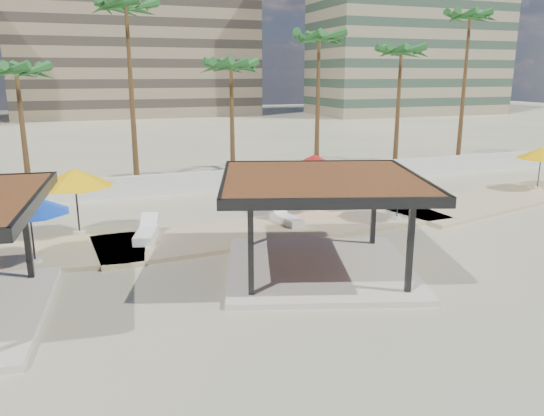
{
  "coord_description": "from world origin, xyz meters",
  "views": [
    {
      "loc": [
        -6.27,
        -14.01,
        6.74
      ],
      "look_at": [
        1.02,
        5.76,
        1.4
      ],
      "focal_mm": 35.0,
      "sensor_mm": 36.0,
      "label": 1
    }
  ],
  "objects_px": {
    "pavilion_central": "(321,215)",
    "lounger_b": "(286,219)",
    "umbrella_c": "(314,163)",
    "lounger_a": "(146,234)",
    "lounger_c": "(394,199)"
  },
  "relations": [
    {
      "from": "pavilion_central",
      "to": "umbrella_c",
      "type": "bearing_deg",
      "value": 84.87
    },
    {
      "from": "umbrella_c",
      "to": "lounger_b",
      "type": "height_order",
      "value": "umbrella_c"
    },
    {
      "from": "lounger_a",
      "to": "lounger_c",
      "type": "bearing_deg",
      "value": -64.65
    },
    {
      "from": "umbrella_c",
      "to": "lounger_a",
      "type": "height_order",
      "value": "umbrella_c"
    },
    {
      "from": "umbrella_c",
      "to": "lounger_a",
      "type": "distance_m",
      "value": 8.83
    },
    {
      "from": "lounger_a",
      "to": "lounger_b",
      "type": "xyz_separation_m",
      "value": [
        6.27,
        0.27,
        -0.02
      ]
    },
    {
      "from": "pavilion_central",
      "to": "lounger_b",
      "type": "distance_m",
      "value": 5.91
    },
    {
      "from": "pavilion_central",
      "to": "lounger_c",
      "type": "bearing_deg",
      "value": 61.1
    },
    {
      "from": "lounger_a",
      "to": "lounger_b",
      "type": "height_order",
      "value": "lounger_a"
    },
    {
      "from": "umbrella_c",
      "to": "lounger_c",
      "type": "bearing_deg",
      "value": 1.92
    },
    {
      "from": "pavilion_central",
      "to": "lounger_b",
      "type": "relative_size",
      "value": 3.96
    },
    {
      "from": "umbrella_c",
      "to": "lounger_c",
      "type": "height_order",
      "value": "umbrella_c"
    },
    {
      "from": "lounger_a",
      "to": "lounger_b",
      "type": "distance_m",
      "value": 6.28
    },
    {
      "from": "pavilion_central",
      "to": "lounger_a",
      "type": "distance_m",
      "value": 7.7
    },
    {
      "from": "umbrella_c",
      "to": "lounger_a",
      "type": "xyz_separation_m",
      "value": [
        -8.35,
        -1.83,
        -2.2
      ]
    }
  ]
}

